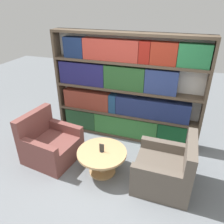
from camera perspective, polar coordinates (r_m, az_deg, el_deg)
name	(u,v)px	position (r m, az deg, el deg)	size (l,w,h in m)	color
ground_plane	(103,178)	(3.88, -2.45, -16.96)	(14.00, 14.00, 0.00)	slate
bookshelf	(125,91)	(4.42, 3.30, 5.60)	(3.00, 0.30, 2.19)	silver
armchair_left	(50,144)	(4.28, -15.91, -8.15)	(0.98, 0.96, 0.90)	brown
armchair_right	(166,170)	(3.68, 13.85, -14.54)	(0.87, 0.86, 0.90)	brown
coffee_table	(102,157)	(3.80, -2.63, -11.76)	(0.84, 0.84, 0.44)	tan
table_sign	(102,148)	(3.68, -2.69, -9.48)	(0.08, 0.06, 0.15)	black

